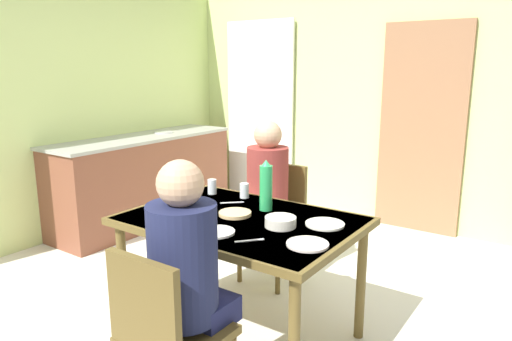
# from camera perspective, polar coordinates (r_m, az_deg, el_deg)

# --- Properties ---
(ground_plane) EXTENTS (6.36, 6.36, 0.00)m
(ground_plane) POSITION_cam_1_polar(r_m,az_deg,el_deg) (3.27, -5.09, -16.52)
(ground_plane) COLOR silver
(wall_back) EXTENTS (4.41, 0.10, 2.50)m
(wall_back) POSITION_cam_1_polar(r_m,az_deg,el_deg) (4.99, 13.10, 8.39)
(wall_back) COLOR #C4D685
(wall_back) RESTS_ON ground_plane
(wall_left) EXTENTS (0.10, 3.67, 2.50)m
(wall_left) POSITION_cam_1_polar(r_m,az_deg,el_deg) (4.86, -20.15, 7.85)
(wall_left) COLOR #C4D783
(wall_left) RESTS_ON ground_plane
(door_wooden) EXTENTS (0.80, 0.05, 2.00)m
(door_wooden) POSITION_cam_1_polar(r_m,az_deg,el_deg) (4.74, 19.56, 4.73)
(door_wooden) COLOR #956646
(door_wooden) RESTS_ON ground_plane
(curtain_panel) EXTENTS (0.90, 0.03, 2.10)m
(curtain_panel) POSITION_cam_1_polar(r_m,az_deg,el_deg) (5.51, 0.43, 6.99)
(curtain_panel) COLOR white
(curtain_panel) RESTS_ON ground_plane
(kitchen_counter) EXTENTS (0.61, 2.05, 0.91)m
(kitchen_counter) POSITION_cam_1_polar(r_m,az_deg,el_deg) (4.97, -13.48, -1.01)
(kitchen_counter) COLOR brown
(kitchen_counter) RESTS_ON ground_plane
(dining_table) EXTENTS (1.31, 0.92, 0.74)m
(dining_table) POSITION_cam_1_polar(r_m,az_deg,el_deg) (2.71, -1.83, -7.30)
(dining_table) COLOR brown
(dining_table) RESTS_ON ground_plane
(chair_near_diner) EXTENTS (0.40, 0.40, 0.87)m
(chair_near_diner) POSITION_cam_1_polar(r_m,az_deg,el_deg) (2.11, -11.05, -18.90)
(chair_near_diner) COLOR brown
(chair_near_diner) RESTS_ON ground_plane
(chair_far_diner) EXTENTS (0.40, 0.40, 0.87)m
(chair_far_diner) POSITION_cam_1_polar(r_m,az_deg,el_deg) (3.54, 2.50, -5.38)
(chair_far_diner) COLOR brown
(chair_far_diner) RESTS_ON ground_plane
(person_near_diner) EXTENTS (0.30, 0.37, 0.77)m
(person_near_diner) POSITION_cam_1_polar(r_m,az_deg,el_deg) (2.06, -8.63, -10.65)
(person_near_diner) COLOR #1C204D
(person_near_diner) RESTS_ON ground_plane
(person_far_diner) EXTENTS (0.30, 0.37, 0.77)m
(person_far_diner) POSITION_cam_1_polar(r_m,az_deg,el_deg) (3.35, 1.29, -1.36)
(person_far_diner) COLOR maroon
(person_far_diner) RESTS_ON ground_plane
(water_bottle_green_near) EXTENTS (0.08, 0.08, 0.31)m
(water_bottle_green_near) POSITION_cam_1_polar(r_m,az_deg,el_deg) (2.78, 1.23, -1.97)
(water_bottle_green_near) COLOR green
(water_bottle_green_near) RESTS_ON dining_table
(serving_bowl_center) EXTENTS (0.17, 0.17, 0.05)m
(serving_bowl_center) POSITION_cam_1_polar(r_m,az_deg,el_deg) (2.53, 3.01, -6.28)
(serving_bowl_center) COLOR silver
(serving_bowl_center) RESTS_ON dining_table
(dinner_plate_near_left) EXTENTS (0.21, 0.21, 0.01)m
(dinner_plate_near_left) POSITION_cam_1_polar(r_m,az_deg,el_deg) (2.30, 6.32, -8.93)
(dinner_plate_near_left) COLOR white
(dinner_plate_near_left) RESTS_ON dining_table
(dinner_plate_near_right) EXTENTS (0.19, 0.19, 0.01)m
(dinner_plate_near_right) POSITION_cam_1_polar(r_m,az_deg,el_deg) (2.45, -4.88, -7.49)
(dinner_plate_near_right) COLOR white
(dinner_plate_near_right) RESTS_ON dining_table
(dinner_plate_far_center) EXTENTS (0.20, 0.20, 0.01)m
(dinner_plate_far_center) POSITION_cam_1_polar(r_m,az_deg,el_deg) (2.92, -9.20, -4.30)
(dinner_plate_far_center) COLOR white
(dinner_plate_far_center) RESTS_ON dining_table
(dinner_plate_far_side) EXTENTS (0.21, 0.21, 0.01)m
(dinner_plate_far_side) POSITION_cam_1_polar(r_m,az_deg,el_deg) (2.59, 8.42, -6.49)
(dinner_plate_far_side) COLOR white
(dinner_plate_far_side) RESTS_ON dining_table
(drinking_glass_by_near_diner) EXTENTS (0.06, 0.06, 0.10)m
(drinking_glass_by_near_diner) POSITION_cam_1_polar(r_m,az_deg,el_deg) (3.17, -5.39, -1.98)
(drinking_glass_by_near_diner) COLOR silver
(drinking_glass_by_near_diner) RESTS_ON dining_table
(drinking_glass_by_far_diner) EXTENTS (0.06, 0.06, 0.10)m
(drinking_glass_by_far_diner) POSITION_cam_1_polar(r_m,az_deg,el_deg) (3.07, -1.44, -2.47)
(drinking_glass_by_far_diner) COLOR silver
(drinking_glass_by_far_diner) RESTS_ON dining_table
(bread_plate_sliced) EXTENTS (0.19, 0.19, 0.02)m
(bread_plate_sliced) POSITION_cam_1_polar(r_m,az_deg,el_deg) (2.73, -2.59, -5.27)
(bread_plate_sliced) COLOR #DBB77A
(bread_plate_sliced) RESTS_ON dining_table
(cutlery_knife_near) EXTENTS (0.11, 0.13, 0.00)m
(cutlery_knife_near) POSITION_cam_1_polar(r_m,az_deg,el_deg) (2.34, -0.82, -8.56)
(cutlery_knife_near) COLOR silver
(cutlery_knife_near) RESTS_ON dining_table
(cutlery_fork_near) EXTENTS (0.12, 0.12, 0.00)m
(cutlery_fork_near) POSITION_cam_1_polar(r_m,az_deg,el_deg) (2.97, -2.96, -3.93)
(cutlery_fork_near) COLOR silver
(cutlery_fork_near) RESTS_ON dining_table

